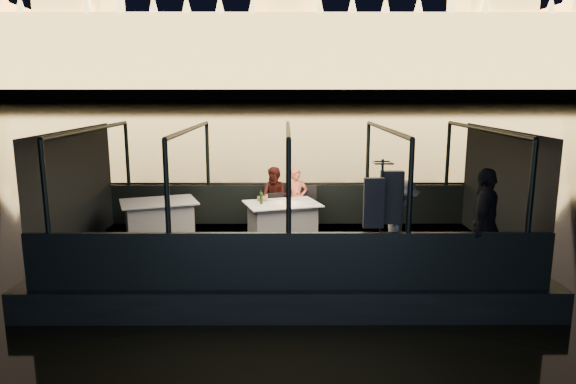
{
  "coord_description": "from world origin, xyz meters",
  "views": [
    {
      "loc": [
        -0.04,
        -9.43,
        3.49
      ],
      "look_at": [
        0.0,
        0.4,
        1.55
      ],
      "focal_mm": 32.0,
      "sensor_mm": 36.0,
      "label": 1
    }
  ],
  "objects_px": {
    "dining_table_central": "(282,221)",
    "dining_table_aft": "(160,220)",
    "passenger_dark": "(484,229)",
    "person_woman_coral": "(296,196)",
    "wine_bottle": "(261,196)",
    "coat_stand": "(380,228)",
    "person_man_maroon": "(275,195)",
    "chair_port_left": "(275,212)",
    "passenger_stripe": "(400,226)",
    "chair_port_right": "(307,210)"
  },
  "relations": [
    {
      "from": "passenger_dark",
      "to": "passenger_stripe",
      "type": "bearing_deg",
      "value": -66.69
    },
    {
      "from": "dining_table_aft",
      "to": "passenger_dark",
      "type": "distance_m",
      "value": 6.22
    },
    {
      "from": "coat_stand",
      "to": "dining_table_central",
      "type": "bearing_deg",
      "value": 122.4
    },
    {
      "from": "dining_table_aft",
      "to": "wine_bottle",
      "type": "height_order",
      "value": "wine_bottle"
    },
    {
      "from": "wine_bottle",
      "to": "chair_port_right",
      "type": "bearing_deg",
      "value": 38.54
    },
    {
      "from": "coat_stand",
      "to": "person_man_maroon",
      "type": "height_order",
      "value": "coat_stand"
    },
    {
      "from": "chair_port_left",
      "to": "passenger_dark",
      "type": "height_order",
      "value": "passenger_dark"
    },
    {
      "from": "coat_stand",
      "to": "chair_port_left",
      "type": "bearing_deg",
      "value": 119.37
    },
    {
      "from": "person_man_maroon",
      "to": "wine_bottle",
      "type": "height_order",
      "value": "person_man_maroon"
    },
    {
      "from": "passenger_dark",
      "to": "chair_port_right",
      "type": "bearing_deg",
      "value": -106.11
    },
    {
      "from": "dining_table_central",
      "to": "wine_bottle",
      "type": "distance_m",
      "value": 0.68
    },
    {
      "from": "person_woman_coral",
      "to": "person_man_maroon",
      "type": "height_order",
      "value": "person_man_maroon"
    },
    {
      "from": "wine_bottle",
      "to": "passenger_dark",
      "type": "bearing_deg",
      "value": -31.42
    },
    {
      "from": "dining_table_aft",
      "to": "passenger_dark",
      "type": "relative_size",
      "value": 0.81
    },
    {
      "from": "dining_table_central",
      "to": "dining_table_aft",
      "type": "bearing_deg",
      "value": 177.97
    },
    {
      "from": "dining_table_central",
      "to": "coat_stand",
      "type": "xyz_separation_m",
      "value": [
        1.55,
        -2.43,
        0.51
      ]
    },
    {
      "from": "coat_stand",
      "to": "wine_bottle",
      "type": "xyz_separation_m",
      "value": [
        -1.96,
        2.37,
        0.02
      ]
    },
    {
      "from": "coat_stand",
      "to": "person_man_maroon",
      "type": "distance_m",
      "value": 3.74
    },
    {
      "from": "dining_table_aft",
      "to": "passenger_dark",
      "type": "height_order",
      "value": "passenger_dark"
    },
    {
      "from": "coat_stand",
      "to": "wine_bottle",
      "type": "height_order",
      "value": "coat_stand"
    },
    {
      "from": "coat_stand",
      "to": "person_man_maroon",
      "type": "relative_size",
      "value": 1.45
    },
    {
      "from": "coat_stand",
      "to": "passenger_stripe",
      "type": "relative_size",
      "value": 1.23
    },
    {
      "from": "dining_table_central",
      "to": "person_woman_coral",
      "type": "distance_m",
      "value": 0.93
    },
    {
      "from": "dining_table_central",
      "to": "chair_port_left",
      "type": "relative_size",
      "value": 1.77
    },
    {
      "from": "person_man_maroon",
      "to": "person_woman_coral",
      "type": "bearing_deg",
      "value": 2.97
    },
    {
      "from": "coat_stand",
      "to": "dining_table_aft",
      "type": "bearing_deg",
      "value": 148.15
    },
    {
      "from": "dining_table_aft",
      "to": "chair_port_left",
      "type": "xyz_separation_m",
      "value": [
        2.36,
        0.49,
        0.06
      ]
    },
    {
      "from": "dining_table_central",
      "to": "person_woman_coral",
      "type": "xyz_separation_m",
      "value": [
        0.31,
        0.8,
        0.36
      ]
    },
    {
      "from": "dining_table_aft",
      "to": "person_man_maroon",
      "type": "distance_m",
      "value": 2.53
    },
    {
      "from": "dining_table_central",
      "to": "chair_port_right",
      "type": "distance_m",
      "value": 0.87
    },
    {
      "from": "coat_stand",
      "to": "person_man_maroon",
      "type": "xyz_separation_m",
      "value": [
        -1.7,
        3.33,
        -0.15
      ]
    },
    {
      "from": "dining_table_central",
      "to": "dining_table_aft",
      "type": "relative_size",
      "value": 0.97
    },
    {
      "from": "chair_port_right",
      "to": "coat_stand",
      "type": "relative_size",
      "value": 0.49
    },
    {
      "from": "wine_bottle",
      "to": "passenger_stripe",
      "type": "bearing_deg",
      "value": -40.82
    },
    {
      "from": "chair_port_left",
      "to": "dining_table_aft",
      "type": "bearing_deg",
      "value": 173.84
    },
    {
      "from": "dining_table_aft",
      "to": "chair_port_right",
      "type": "distance_m",
      "value": 3.11
    },
    {
      "from": "coat_stand",
      "to": "passenger_dark",
      "type": "xyz_separation_m",
      "value": [
        1.67,
        0.15,
        -0.05
      ]
    },
    {
      "from": "passenger_stripe",
      "to": "wine_bottle",
      "type": "relative_size",
      "value": 5.81
    },
    {
      "from": "dining_table_central",
      "to": "person_woman_coral",
      "type": "bearing_deg",
      "value": 69.04
    },
    {
      "from": "chair_port_right",
      "to": "wine_bottle",
      "type": "xyz_separation_m",
      "value": [
        -0.95,
        -0.76,
        0.47
      ]
    },
    {
      "from": "dining_table_aft",
      "to": "person_woman_coral",
      "type": "bearing_deg",
      "value": 14.17
    },
    {
      "from": "dining_table_central",
      "to": "passenger_stripe",
      "type": "bearing_deg",
      "value": -47.32
    },
    {
      "from": "chair_port_right",
      "to": "coat_stand",
      "type": "bearing_deg",
      "value": -63.92
    },
    {
      "from": "person_man_maroon",
      "to": "passenger_stripe",
      "type": "bearing_deg",
      "value": -40.89
    },
    {
      "from": "dining_table_aft",
      "to": "passenger_stripe",
      "type": "height_order",
      "value": "passenger_stripe"
    },
    {
      "from": "chair_port_left",
      "to": "person_man_maroon",
      "type": "height_order",
      "value": "person_man_maroon"
    },
    {
      "from": "person_woman_coral",
      "to": "wine_bottle",
      "type": "bearing_deg",
      "value": -141.41
    },
    {
      "from": "dining_table_aft",
      "to": "person_man_maroon",
      "type": "relative_size",
      "value": 1.09
    },
    {
      "from": "dining_table_aft",
      "to": "coat_stand",
      "type": "relative_size",
      "value": 0.75
    },
    {
      "from": "chair_port_right",
      "to": "passenger_dark",
      "type": "relative_size",
      "value": 0.53
    }
  ]
}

